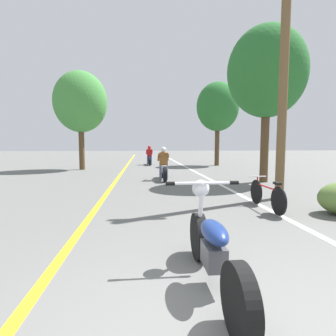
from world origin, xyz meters
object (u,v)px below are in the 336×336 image
roadside_tree_right_far (218,107)px  motorcycle_foreground (212,246)px  utility_pole (284,71)px  roadside_tree_right_near (267,73)px  motorcycle_rider_far (149,158)px  bicycle_parked (267,195)px  roadside_tree_left (80,102)px  motorcycle_rider_lead (164,167)px

roadside_tree_right_far → motorcycle_foreground: bearing=-106.3°
utility_pole → motorcycle_foreground: size_ratio=3.28×
roadside_tree_right_near → motorcycle_rider_far: roadside_tree_right_near is taller
motorcycle_rider_far → bicycle_parked: motorcycle_rider_far is taller
roadside_tree_right_near → motorcycle_rider_far: size_ratio=2.92×
roadside_tree_right_far → bicycle_parked: (-2.45, -12.49, -3.76)m
roadside_tree_left → motorcycle_rider_lead: 7.52m
roadside_tree_right_far → motorcycle_rider_lead: bearing=-121.4°
roadside_tree_right_near → bicycle_parked: (-1.99, -4.28, -3.93)m
motorcycle_foreground → motorcycle_rider_far: 16.57m
utility_pole → roadside_tree_right_far: bearing=82.4°
utility_pole → motorcycle_rider_lead: bearing=124.8°
roadside_tree_left → roadside_tree_right_near: bearing=-35.5°
utility_pole → motorcycle_foreground: 6.02m
roadside_tree_right_near → motorcycle_rider_lead: (-3.94, 0.99, -3.74)m
motorcycle_foreground → motorcycle_rider_lead: motorcycle_rider_lead is taller
roadside_tree_right_far → motorcycle_rider_far: bearing=168.2°
roadside_tree_left → motorcycle_foreground: size_ratio=2.81×
motorcycle_rider_lead → motorcycle_rider_far: motorcycle_rider_far is taller
utility_pole → roadside_tree_right_far: (1.52, 11.35, 0.66)m
utility_pole → bicycle_parked: (-0.93, -1.14, -3.10)m
motorcycle_foreground → motorcycle_rider_far: motorcycle_rider_far is taller
utility_pole → roadside_tree_left: size_ratio=1.17×
roadside_tree_right_near → bicycle_parked: size_ratio=3.56×
utility_pole → motorcycle_rider_far: bearing=104.7°
motorcycle_foreground → bicycle_parked: size_ratio=1.20×
roadside_tree_right_far → motorcycle_foreground: size_ratio=2.85×
utility_pole → bicycle_parked: 3.43m
utility_pole → bicycle_parked: bearing=-129.2°
motorcycle_rider_lead → utility_pole: bearing=-55.2°
motorcycle_foreground → roadside_tree_left: bearing=107.8°
roadside_tree_left → motorcycle_rider_lead: size_ratio=2.89×
roadside_tree_right_far → bicycle_parked: size_ratio=3.43×
roadside_tree_right_near → motorcycle_foreground: size_ratio=2.96×
roadside_tree_left → motorcycle_foreground: roadside_tree_left is taller
utility_pole → motorcycle_rider_far: utility_pole is taller
roadside_tree_right_near → motorcycle_rider_far: (-4.31, 9.20, -3.73)m
utility_pole → bicycle_parked: utility_pole is taller
utility_pole → motorcycle_rider_lead: 5.82m
roadside_tree_right_near → roadside_tree_right_far: 8.22m
roadside_tree_right_near → motorcycle_rider_far: 10.82m
roadside_tree_right_far → motorcycle_rider_far: roadside_tree_right_far is taller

